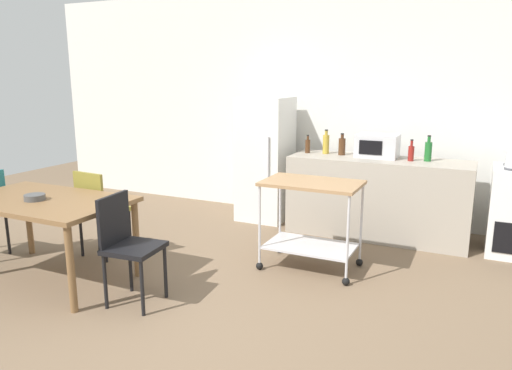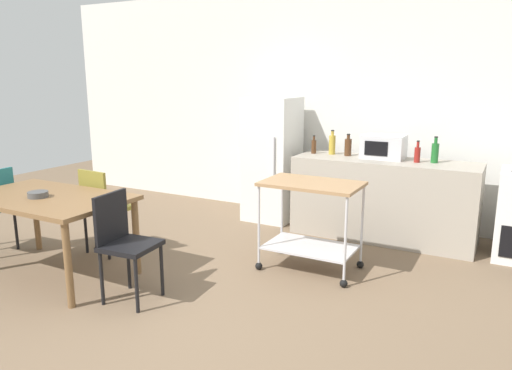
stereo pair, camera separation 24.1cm
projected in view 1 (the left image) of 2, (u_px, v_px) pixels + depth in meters
name	position (u px, v px, depth m)	size (l,w,h in m)	color
ground_plane	(186.00, 318.00, 3.72)	(12.00, 12.00, 0.00)	brown
back_wall	(321.00, 104.00, 6.23)	(8.40, 0.12, 2.90)	silver
kitchen_counter	(377.00, 198.00, 5.54)	(2.00, 0.64, 0.90)	#A89E8E
dining_table	(43.00, 207.00, 4.30)	(1.50, 0.90, 0.75)	brown
chair_black	(127.00, 241.00, 3.88)	(0.43, 0.43, 0.89)	black
chair_olive	(99.00, 207.00, 4.89)	(0.43, 0.43, 0.89)	olive
refrigerator	(265.00, 159.00, 6.16)	(0.60, 0.63, 1.55)	white
kitchen_cart	(311.00, 210.00, 4.57)	(0.91, 0.57, 0.85)	#A37A51
bottle_hot_sauce	(308.00, 146.00, 5.83)	(0.06, 0.06, 0.22)	#4C2D19
bottle_soy_sauce	(326.00, 144.00, 5.77)	(0.08, 0.08, 0.29)	gold
bottle_vinegar	(342.00, 146.00, 5.68)	(0.08, 0.08, 0.25)	#4C2D19
microwave	(377.00, 146.00, 5.52)	(0.46, 0.35, 0.26)	silver
bottle_sparkling_water	(411.00, 153.00, 5.29)	(0.06, 0.06, 0.23)	maroon
bottle_sesame_oil	(428.00, 151.00, 5.27)	(0.08, 0.08, 0.28)	#1E6628
fruit_bowl	(35.00, 197.00, 4.23)	(0.18, 0.18, 0.05)	#4C4C4C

